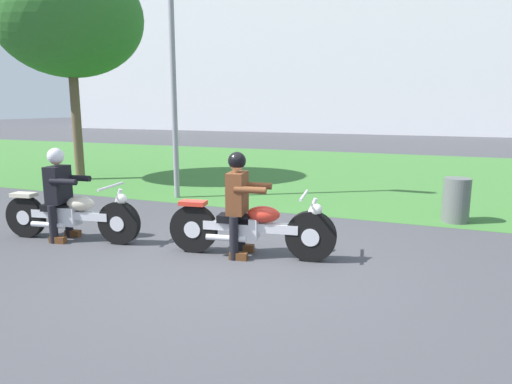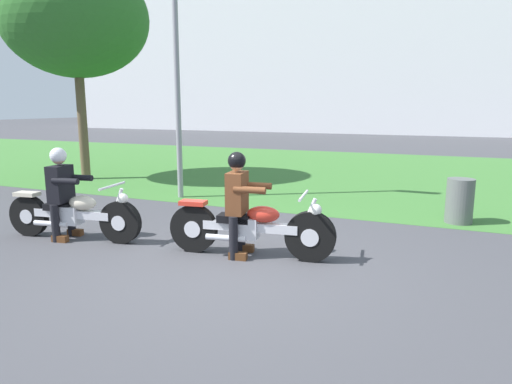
{
  "view_description": "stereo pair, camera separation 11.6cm",
  "coord_description": "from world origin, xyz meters",
  "px_view_note": "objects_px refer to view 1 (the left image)",
  "views": [
    {
      "loc": [
        2.3,
        -4.8,
        2.0
      ],
      "look_at": [
        0.04,
        0.83,
        0.85
      ],
      "focal_mm": 31.84,
      "sensor_mm": 36.0,
      "label": 1
    },
    {
      "loc": [
        2.4,
        -4.75,
        2.0
      ],
      "look_at": [
        0.04,
        0.83,
        0.85
      ],
      "focal_mm": 31.84,
      "sensor_mm": 36.0,
      "label": 2
    }
  ],
  "objects_px": {
    "motorcycle_follow": "(71,215)",
    "trash_can": "(456,200)",
    "streetlight_pole": "(177,34)",
    "rider_lead": "(239,196)",
    "rider_follow": "(59,187)",
    "tree_roadside": "(69,18)",
    "motorcycle_lead": "(251,227)"
  },
  "relations": [
    {
      "from": "rider_lead",
      "to": "rider_follow",
      "type": "relative_size",
      "value": 1.01
    },
    {
      "from": "motorcycle_lead",
      "to": "rider_lead",
      "type": "bearing_deg",
      "value": 179.21
    },
    {
      "from": "motorcycle_follow",
      "to": "tree_roadside",
      "type": "bearing_deg",
      "value": 123.28
    },
    {
      "from": "motorcycle_lead",
      "to": "rider_lead",
      "type": "relative_size",
      "value": 1.61
    },
    {
      "from": "rider_follow",
      "to": "trash_can",
      "type": "xyz_separation_m",
      "value": [
        5.57,
        3.39,
        -0.43
      ]
    },
    {
      "from": "rider_lead",
      "to": "rider_follow",
      "type": "bearing_deg",
      "value": 178.05
    },
    {
      "from": "motorcycle_lead",
      "to": "tree_roadside",
      "type": "height_order",
      "value": "tree_roadside"
    },
    {
      "from": "rider_lead",
      "to": "rider_follow",
      "type": "height_order",
      "value": "rider_lead"
    },
    {
      "from": "motorcycle_lead",
      "to": "rider_follow",
      "type": "xyz_separation_m",
      "value": [
        -2.96,
        -0.34,
        0.41
      ]
    },
    {
      "from": "motorcycle_lead",
      "to": "trash_can",
      "type": "bearing_deg",
      "value": 41.05
    },
    {
      "from": "motorcycle_follow",
      "to": "trash_can",
      "type": "height_order",
      "value": "motorcycle_follow"
    },
    {
      "from": "streetlight_pole",
      "to": "trash_can",
      "type": "distance_m",
      "value": 6.35
    },
    {
      "from": "motorcycle_lead",
      "to": "trash_can",
      "type": "distance_m",
      "value": 4.02
    },
    {
      "from": "motorcycle_lead",
      "to": "streetlight_pole",
      "type": "height_order",
      "value": "streetlight_pole"
    },
    {
      "from": "rider_lead",
      "to": "tree_roadside",
      "type": "height_order",
      "value": "tree_roadside"
    },
    {
      "from": "rider_lead",
      "to": "motorcycle_follow",
      "type": "height_order",
      "value": "rider_lead"
    },
    {
      "from": "streetlight_pole",
      "to": "tree_roadside",
      "type": "bearing_deg",
      "value": 163.18
    },
    {
      "from": "trash_can",
      "to": "rider_follow",
      "type": "bearing_deg",
      "value": -148.7
    },
    {
      "from": "rider_lead",
      "to": "rider_follow",
      "type": "distance_m",
      "value": 2.81
    },
    {
      "from": "motorcycle_follow",
      "to": "streetlight_pole",
      "type": "bearing_deg",
      "value": 84.14
    },
    {
      "from": "rider_follow",
      "to": "tree_roadside",
      "type": "relative_size",
      "value": 0.24
    },
    {
      "from": "tree_roadside",
      "to": "streetlight_pole",
      "type": "distance_m",
      "value": 4.21
    },
    {
      "from": "rider_lead",
      "to": "motorcycle_follow",
      "type": "relative_size",
      "value": 0.64
    },
    {
      "from": "tree_roadside",
      "to": "trash_can",
      "type": "distance_m",
      "value": 10.34
    },
    {
      "from": "motorcycle_follow",
      "to": "rider_follow",
      "type": "height_order",
      "value": "rider_follow"
    },
    {
      "from": "streetlight_pole",
      "to": "trash_can",
      "type": "height_order",
      "value": "streetlight_pole"
    },
    {
      "from": "motorcycle_lead",
      "to": "motorcycle_follow",
      "type": "distance_m",
      "value": 2.81
    },
    {
      "from": "tree_roadside",
      "to": "rider_follow",
      "type": "bearing_deg",
      "value": -49.65
    },
    {
      "from": "rider_follow",
      "to": "motorcycle_follow",
      "type": "bearing_deg",
      "value": -0.83
    },
    {
      "from": "rider_follow",
      "to": "trash_can",
      "type": "bearing_deg",
      "value": 22.92
    },
    {
      "from": "streetlight_pole",
      "to": "trash_can",
      "type": "bearing_deg",
      "value": -0.56
    },
    {
      "from": "motorcycle_follow",
      "to": "tree_roadside",
      "type": "xyz_separation_m",
      "value": [
        -4.11,
        4.62,
        3.87
      ]
    }
  ]
}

